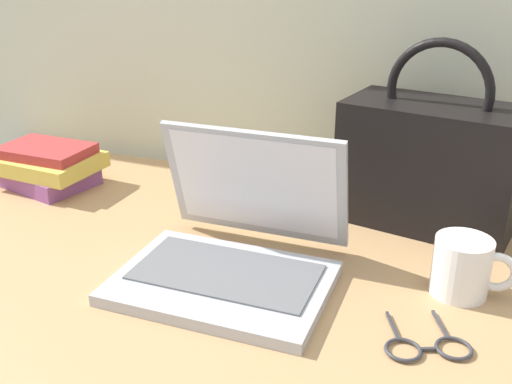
{
  "coord_description": "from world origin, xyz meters",
  "views": [
    {
      "loc": [
        0.25,
        -0.79,
        0.5
      ],
      "look_at": [
        -0.02,
        0.0,
        0.15
      ],
      "focal_mm": 41.59,
      "sensor_mm": 36.0,
      "label": 1
    }
  ],
  "objects": [
    {
      "name": "desk",
      "position": [
        0.0,
        0.0,
        0.01
      ],
      "size": [
        1.6,
        0.76,
        0.03
      ],
      "color": "tan",
      "rests_on": "ground"
    },
    {
      "name": "handbag",
      "position": [
        0.22,
        0.24,
        0.15
      ],
      "size": [
        0.33,
        0.22,
        0.33
      ],
      "color": "black",
      "rests_on": "desk"
    },
    {
      "name": "laptop",
      "position": [
        -0.04,
        -0.05,
        0.08
      ],
      "size": [
        0.32,
        0.29,
        0.21
      ],
      "color": "#B2B5BA",
      "rests_on": "desk"
    },
    {
      "name": "coffee_mug",
      "position": [
        0.29,
        0.01,
        0.07
      ],
      "size": [
        0.12,
        0.08,
        0.09
      ],
      "color": "white",
      "rests_on": "desk"
    },
    {
      "name": "book_stack",
      "position": [
        -0.54,
        0.16,
        0.07
      ],
      "size": [
        0.22,
        0.18,
        0.09
      ],
      "color": "#8C4C8C",
      "rests_on": "desk"
    },
    {
      "name": "eyeglasses",
      "position": [
        0.26,
        -0.14,
        0.03
      ],
      "size": [
        0.12,
        0.13,
        0.01
      ],
      "color": "#333338",
      "rests_on": "desk"
    }
  ]
}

